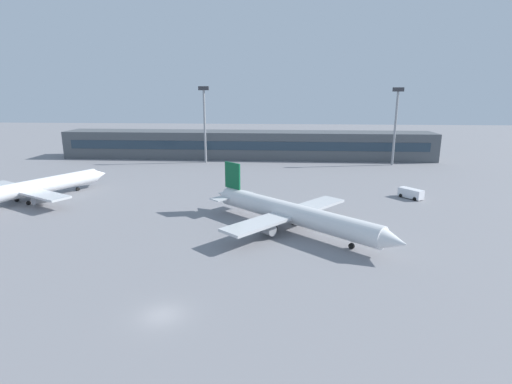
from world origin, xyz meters
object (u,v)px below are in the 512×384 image
airplane_mid (30,188)px  floodlight_tower_east (205,119)px  service_van_white (411,193)px  airplane_near (294,214)px  floodlight_tower_west (396,120)px

airplane_mid → floodlight_tower_east: 56.50m
service_van_white → airplane_mid: bearing=-174.4°
airplane_near → floodlight_tower_east: size_ratio=1.30×
floodlight_tower_west → floodlight_tower_east: (-58.34, 0.70, 0.19)m
airplane_mid → service_van_white: airplane_mid is taller
airplane_mid → floodlight_tower_west: size_ratio=1.44×
airplane_near → floodlight_tower_west: size_ratio=1.32×
service_van_white → floodlight_tower_west: floodlight_tower_west is taller
airplane_near → floodlight_tower_west: 70.38m
airplane_mid → floodlight_tower_east: size_ratio=1.42×
airplane_near → service_van_white: (25.46, 22.11, -1.78)m
airplane_mid → floodlight_tower_east: bearing=60.4°
airplane_mid → service_van_white: (79.37, 7.74, -1.67)m
airplane_near → airplane_mid: airplane_near is taller
airplane_near → service_van_white: size_ratio=5.77×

